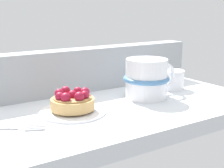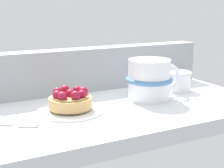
# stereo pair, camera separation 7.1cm
# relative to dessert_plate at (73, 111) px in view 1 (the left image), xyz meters

# --- Properties ---
(ground_plane) EXTENTS (0.71, 0.34, 0.03)m
(ground_plane) POSITION_rel_dessert_plate_xyz_m (0.06, -0.00, -0.02)
(ground_plane) COLOR silver
(window_rail_back) EXTENTS (0.70, 0.05, 0.10)m
(window_rail_back) POSITION_rel_dessert_plate_xyz_m (0.06, 0.14, 0.05)
(window_rail_back) COLOR #9EA3A8
(window_rail_back) RESTS_ON ground_plane
(dessert_plate) EXTENTS (0.13, 0.13, 0.01)m
(dessert_plate) POSITION_rel_dessert_plate_xyz_m (0.00, 0.00, 0.00)
(dessert_plate) COLOR white
(dessert_plate) RESTS_ON ground_plane
(raspberry_tart) EXTENTS (0.09, 0.09, 0.04)m
(raspberry_tart) POSITION_rel_dessert_plate_xyz_m (-0.00, -0.00, 0.02)
(raspberry_tart) COLOR tan
(raspberry_tart) RESTS_ON dessert_plate
(coffee_mug) EXTENTS (0.14, 0.11, 0.09)m
(coffee_mug) POSITION_rel_dessert_plate_xyz_m (0.19, 0.01, 0.04)
(coffee_mug) COLOR white
(coffee_mug) RESTS_ON ground_plane
(dessert_fork) EXTENTS (0.15, 0.08, 0.01)m
(dessert_fork) POSITION_rel_dessert_plate_xyz_m (-0.15, -0.02, -0.00)
(dessert_fork) COLOR #B7B7BC
(dessert_fork) RESTS_ON ground_plane
(sugar_bowl) EXTENTS (0.06, 0.06, 0.05)m
(sugar_bowl) POSITION_rel_dessert_plate_xyz_m (0.30, 0.04, 0.02)
(sugar_bowl) COLOR white
(sugar_bowl) RESTS_ON ground_plane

